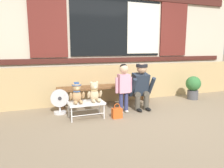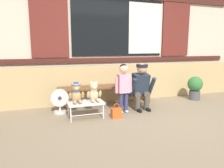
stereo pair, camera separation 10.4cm
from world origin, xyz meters
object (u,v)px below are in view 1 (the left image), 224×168
wooden_bench_long (106,89)px  potted_plant (193,86)px  small_display_bench (86,104)px  child_standing (124,83)px  teddy_bear_with_hat (77,93)px  floor_fan (60,102)px  teddy_bear_plain (95,92)px  adult_crouching (141,86)px  handbag_on_ground (117,113)px

wooden_bench_long → potted_plant: 2.20m
small_display_bench → child_standing: (0.77, 0.07, 0.33)m
teddy_bear_with_hat → wooden_bench_long: bearing=41.5°
potted_plant → floor_fan: bearing=-179.2°
wooden_bench_long → small_display_bench: size_ratio=3.28×
wooden_bench_long → child_standing: (0.14, -0.62, 0.22)m
teddy_bear_with_hat → teddy_bear_plain: (0.32, -0.00, -0.01)m
adult_crouching → floor_fan: (-1.61, 0.25, -0.24)m
child_standing → floor_fan: (-1.18, 0.35, -0.35)m
handbag_on_ground → child_standing: bearing=47.2°
small_display_bench → handbag_on_ground: size_ratio=2.35×
wooden_bench_long → handbag_on_ground: size_ratio=7.72×
small_display_bench → potted_plant: size_ratio=1.12×
wooden_bench_long → floor_fan: bearing=-165.5°
child_standing → small_display_bench: bearing=-174.6°
wooden_bench_long → child_standing: 0.68m
wooden_bench_long → potted_plant: potted_plant is taller
teddy_bear_with_hat → teddy_bear_plain: same height
handbag_on_ground → floor_fan: size_ratio=0.57×
small_display_bench → teddy_bear_plain: teddy_bear_plain is taller
floor_fan → wooden_bench_long: bearing=14.5°
small_display_bench → teddy_bear_plain: bearing=0.5°
adult_crouching → handbag_on_ground: adult_crouching is taller
teddy_bear_plain → handbag_on_ground: 0.55m
small_display_bench → potted_plant: 2.85m
adult_crouching → floor_fan: bearing=171.0°
teddy_bear_with_hat → adult_crouching: size_ratio=0.38×
small_display_bench → potted_plant: potted_plant is taller
wooden_bench_long → adult_crouching: 0.78m
teddy_bear_plain → handbag_on_ground: teddy_bear_plain is taller
teddy_bear_with_hat → teddy_bear_plain: size_ratio=1.00×
handbag_on_ground → potted_plant: bearing=16.2°
wooden_bench_long → handbag_on_ground: wooden_bench_long is taller
child_standing → potted_plant: (2.04, 0.40, -0.27)m
teddy_bear_plain → adult_crouching: (1.03, 0.17, 0.02)m
teddy_bear_plain → handbag_on_ground: (0.36, -0.19, -0.37)m
teddy_bear_plain → floor_fan: size_ratio=0.76×
handbag_on_ground → floor_fan: 1.13m
teddy_bear_with_hat → adult_crouching: 1.36m
teddy_bear_with_hat → potted_plant: teddy_bear_with_hat is taller
child_standing → adult_crouching: size_ratio=1.01×
small_display_bench → adult_crouching: (1.19, 0.17, 0.21)m
adult_crouching → teddy_bear_with_hat: bearing=-172.9°
floor_fan → teddy_bear_with_hat: bearing=-58.8°
child_standing → handbag_on_ground: 0.61m
child_standing → floor_fan: child_standing is taller
adult_crouching → potted_plant: bearing=10.5°
adult_crouching → handbag_on_ground: bearing=-151.6°
wooden_bench_long → floor_fan: 1.08m
teddy_bear_plain → floor_fan: bearing=143.7°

